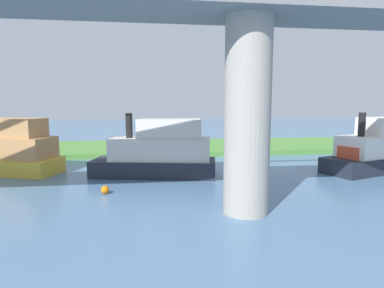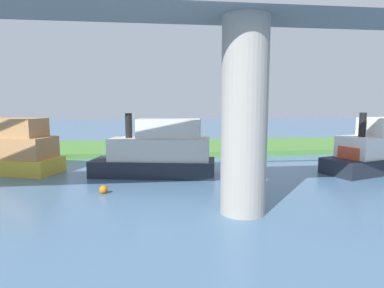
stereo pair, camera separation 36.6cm
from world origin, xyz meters
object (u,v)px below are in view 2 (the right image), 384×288
person_on_bank (172,144)px  bridge_pylon (244,118)px  marker_buoy (103,189)px  riverboat_paddlewheel (379,149)px  motorboat_red (158,153)px  houseboat_blue (138,161)px  mooring_post (256,145)px  motorboat_white (6,150)px

person_on_bank → bridge_pylon: bearing=97.5°
bridge_pylon → marker_buoy: bridge_pylon is taller
riverboat_paddlewheel → motorboat_red: (17.93, -0.54, -0.01)m
person_on_bank → marker_buoy: 15.27m
riverboat_paddlewheel → houseboat_blue: size_ratio=2.40×
riverboat_paddlewheel → motorboat_red: 17.94m
bridge_pylon → mooring_post: bearing=-110.0°
bridge_pylon → mooring_post: bridge_pylon is taller
motorboat_white → marker_buoy: size_ratio=19.67×
mooring_post → houseboat_blue: 13.50m
bridge_pylon → mooring_post: 19.79m
riverboat_paddlewheel → houseboat_blue: 20.20m
motorboat_red → marker_buoy: motorboat_red is taller
mooring_post → motorboat_red: 14.20m
motorboat_white → houseboat_blue: motorboat_white is taller
houseboat_blue → marker_buoy: (1.71, 8.66, -0.22)m
mooring_post → riverboat_paddlewheel: riverboat_paddlewheel is taller
motorboat_red → bridge_pylon: bearing=114.6°
houseboat_blue → motorboat_red: size_ratio=0.42×
mooring_post → bridge_pylon: bearing=70.0°
bridge_pylon → motorboat_red: size_ratio=0.99×
person_on_bank → motorboat_red: bearing=80.4°
bridge_pylon → motorboat_red: bridge_pylon is taller
motorboat_white → motorboat_red: (-12.04, 2.64, -0.00)m
motorboat_white → mooring_post: bearing=-163.9°
motorboat_white → marker_buoy: 11.37m
houseboat_blue → marker_buoy: houseboat_blue is taller
mooring_post → motorboat_white: size_ratio=0.10×
riverboat_paddlewheel → motorboat_red: size_ratio=1.02×
bridge_pylon → marker_buoy: bearing=-30.3°
marker_buoy → houseboat_blue: bearing=-101.2°
houseboat_blue → motorboat_red: 4.58m
mooring_post → marker_buoy: 19.82m
motorboat_red → houseboat_blue: bearing=-67.3°
bridge_pylon → mooring_post: size_ratio=9.55×
riverboat_paddlewheel → marker_buoy: bearing=10.8°
mooring_post → motorboat_white: motorboat_white is taller
riverboat_paddlewheel → marker_buoy: 21.77m
person_on_bank → riverboat_paddlewheel: size_ratio=0.14×
motorboat_white → houseboat_blue: 10.52m
mooring_post → riverboat_paddlewheel: size_ratio=0.10×
person_on_bank → motorboat_red: (1.66, 9.77, 0.56)m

